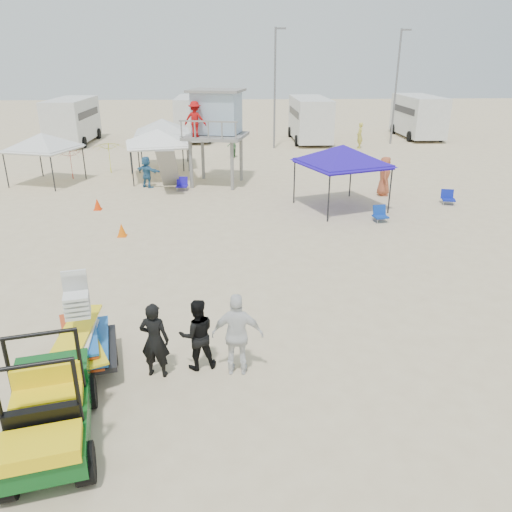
{
  "coord_description": "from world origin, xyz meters",
  "views": [
    {
      "loc": [
        -0.11,
        -9.26,
        6.26
      ],
      "look_at": [
        0.5,
        3.0,
        1.3
      ],
      "focal_mm": 35.0,
      "sensor_mm": 36.0,
      "label": 1
    }
  ],
  "objects_px": {
    "utility_cart": "(44,404)",
    "canopy_blue": "(343,148)",
    "man_left": "(155,340)",
    "lifeguard_tower": "(214,116)",
    "surf_trailer": "(84,336)"
  },
  "relations": [
    {
      "from": "man_left",
      "to": "surf_trailer",
      "type": "bearing_deg",
      "value": -1.2
    },
    {
      "from": "lifeguard_tower",
      "to": "canopy_blue",
      "type": "distance_m",
      "value": 7.37
    },
    {
      "from": "surf_trailer",
      "to": "lifeguard_tower",
      "type": "distance_m",
      "value": 16.91
    },
    {
      "from": "utility_cart",
      "to": "canopy_blue",
      "type": "relative_size",
      "value": 0.69
    },
    {
      "from": "man_left",
      "to": "lifeguard_tower",
      "type": "relative_size",
      "value": 0.36
    },
    {
      "from": "lifeguard_tower",
      "to": "canopy_blue",
      "type": "xyz_separation_m",
      "value": [
        5.55,
        -4.79,
        -0.8
      ]
    },
    {
      "from": "man_left",
      "to": "canopy_blue",
      "type": "xyz_separation_m",
      "value": [
        6.36,
        12.06,
        1.78
      ]
    },
    {
      "from": "man_left",
      "to": "lifeguard_tower",
      "type": "distance_m",
      "value": 17.06
    },
    {
      "from": "utility_cart",
      "to": "man_left",
      "type": "relative_size",
      "value": 1.67
    },
    {
      "from": "man_left",
      "to": "utility_cart",
      "type": "bearing_deg",
      "value": 63.22
    },
    {
      "from": "surf_trailer",
      "to": "man_left",
      "type": "distance_m",
      "value": 1.54
    },
    {
      "from": "man_left",
      "to": "canopy_blue",
      "type": "bearing_deg",
      "value": -107.8
    },
    {
      "from": "lifeguard_tower",
      "to": "canopy_blue",
      "type": "bearing_deg",
      "value": -40.79
    },
    {
      "from": "lifeguard_tower",
      "to": "utility_cart",
      "type": "bearing_deg",
      "value": -97.04
    },
    {
      "from": "surf_trailer",
      "to": "lifeguard_tower",
      "type": "xyz_separation_m",
      "value": [
        2.32,
        16.54,
        2.61
      ]
    }
  ]
}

